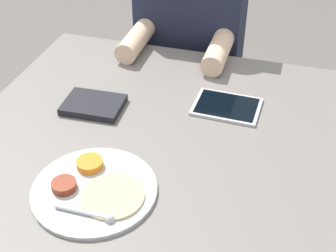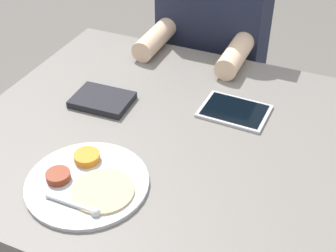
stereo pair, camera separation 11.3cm
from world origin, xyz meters
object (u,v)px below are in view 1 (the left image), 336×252
(thali_tray, at_px, (95,189))
(red_notebook, at_px, (94,105))
(person_diner, at_px, (189,70))
(tablet_device, at_px, (227,107))

(thali_tray, distance_m, red_notebook, 0.33)
(thali_tray, xyz_separation_m, red_notebook, (-0.13, 0.30, 0.00))
(person_diner, bearing_deg, thali_tray, -90.36)
(tablet_device, distance_m, person_diner, 0.53)
(red_notebook, relative_size, person_diner, 0.14)
(red_notebook, height_order, tablet_device, red_notebook)
(tablet_device, bearing_deg, red_notebook, -163.69)
(thali_tray, relative_size, red_notebook, 1.69)
(red_notebook, height_order, person_diner, person_diner)
(thali_tray, distance_m, person_diner, 0.87)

